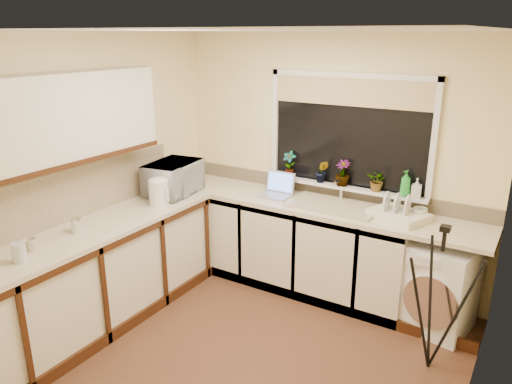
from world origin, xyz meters
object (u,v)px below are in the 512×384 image
(kettle, at_px, (159,193))
(cup_left, at_px, (30,245))
(plant_d, at_px, (378,181))
(glass_jug, at_px, (19,253))
(plant_b, at_px, (322,172))
(soap_bottle_clear, at_px, (417,188))
(microwave, at_px, (173,178))
(dish_rack, at_px, (399,215))
(plant_a, at_px, (289,164))
(soap_bottle_green, at_px, (406,184))
(cup_back, at_px, (420,214))
(tripod, at_px, (436,299))
(plant_c, at_px, (343,173))
(laptop, at_px, (277,189))
(steel_jar, at_px, (77,225))
(washing_machine, at_px, (438,286))

(kettle, xyz_separation_m, cup_left, (-0.13, -1.26, -0.07))
(kettle, distance_m, plant_d, 2.02)
(kettle, relative_size, glass_jug, 1.68)
(plant_b, distance_m, soap_bottle_clear, 0.90)
(microwave, height_order, plant_b, plant_b)
(dish_rack, height_order, cup_left, cup_left)
(plant_a, bearing_deg, soap_bottle_clear, -0.29)
(soap_bottle_green, xyz_separation_m, cup_back, (0.17, -0.10, -0.22))
(tripod, xyz_separation_m, glass_jug, (-2.52, -1.59, 0.39))
(soap_bottle_green, bearing_deg, plant_c, 178.63)
(kettle, xyz_separation_m, soap_bottle_clear, (2.10, 1.01, 0.12))
(laptop, bearing_deg, plant_b, 24.07)
(laptop, distance_m, dish_rack, 1.22)
(kettle, relative_size, steel_jar, 1.91)
(soap_bottle_green, bearing_deg, plant_b, 179.53)
(laptop, distance_m, cup_back, 1.37)
(washing_machine, bearing_deg, cup_back, 161.21)
(kettle, height_order, cup_back, kettle)
(washing_machine, xyz_separation_m, plant_d, (-0.67, 0.26, 0.76))
(glass_jug, relative_size, cup_left, 1.43)
(laptop, height_order, kettle, kettle)
(laptop, xyz_separation_m, soap_bottle_green, (1.20, 0.17, 0.21))
(washing_machine, height_order, microwave, microwave)
(kettle, relative_size, plant_a, 0.89)
(tripod, distance_m, plant_b, 1.66)
(washing_machine, xyz_separation_m, soap_bottle_green, (-0.42, 0.24, 0.78))
(washing_machine, bearing_deg, plant_c, 176.26)
(steel_jar, xyz_separation_m, plant_a, (0.94, 1.86, 0.22))
(dish_rack, xyz_separation_m, cup_left, (-2.14, -2.07, 0.01))
(tripod, bearing_deg, washing_machine, 102.31)
(kettle, height_order, tripod, tripod)
(glass_jug, distance_m, plant_a, 2.59)
(plant_b, distance_m, plant_c, 0.21)
(cup_back, bearing_deg, microwave, -166.34)
(washing_machine, relative_size, tripod, 0.67)
(plant_d, relative_size, cup_left, 2.02)
(plant_d, bearing_deg, cup_back, -15.59)
(cup_back, bearing_deg, dish_rack, -150.67)
(dish_rack, relative_size, cup_back, 3.50)
(plant_b, xyz_separation_m, soap_bottle_clear, (0.90, 0.00, -0.02))
(kettle, distance_m, plant_b, 1.57)
(plant_b, xyz_separation_m, soap_bottle_green, (0.81, -0.01, 0.01))
(plant_c, bearing_deg, cup_left, -123.98)
(kettle, relative_size, plant_b, 1.08)
(plant_d, bearing_deg, dish_rack, -37.36)
(steel_jar, relative_size, plant_c, 0.49)
(laptop, height_order, plant_b, plant_b)
(washing_machine, bearing_deg, glass_jug, -127.99)
(dish_rack, bearing_deg, plant_c, -177.50)
(plant_c, distance_m, cup_left, 2.75)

